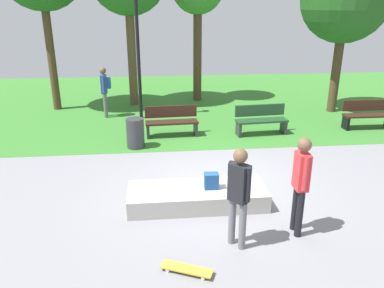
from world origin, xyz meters
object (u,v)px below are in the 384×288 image
skater_performing_trick (239,191)px  park_bench_by_oak (172,121)px  skateboard_by_ledge (187,269)px  park_bench_far_right (261,119)px  pedestrian_with_backpack (105,87)px  skater_watching (301,179)px  lamp_post (138,39)px  concrete_ledge (197,196)px  park_bench_near_path (367,114)px  backpack_on_ledge (211,181)px  trash_bin (135,133)px

skater_performing_trick → park_bench_by_oak: 5.88m
skateboard_by_ledge → park_bench_far_right: park_bench_far_right is taller
pedestrian_with_backpack → skater_watching: bearing=-62.1°
pedestrian_with_backpack → lamp_post: bearing=-10.7°
concrete_ledge → park_bench_near_path: bearing=36.3°
concrete_ledge → park_bench_near_path: 7.57m
skater_performing_trick → park_bench_far_right: skater_performing_trick is taller
concrete_ledge → skater_watching: 2.19m
skater_performing_trick → skater_watching: (1.13, 0.27, 0.03)m
skater_performing_trick → lamp_post: lamp_post is taller
skater_performing_trick → park_bench_far_right: 6.04m
park_bench_near_path → pedestrian_with_backpack: pedestrian_with_backpack is taller
backpack_on_ledge → skater_watching: 1.85m
park_bench_near_path → pedestrian_with_backpack: bearing=165.7°
skater_performing_trick → skater_watching: skater_watching is taller
trash_bin → skater_watching: bearing=-56.9°
skater_performing_trick → park_bench_near_path: size_ratio=1.09×
park_bench_near_path → lamp_post: lamp_post is taller
lamp_post → skateboard_by_ledge: bearing=-84.0°
concrete_ledge → park_bench_far_right: size_ratio=1.69×
park_bench_far_right → park_bench_near_path: bearing=3.8°
lamp_post → concrete_ledge: bearing=-78.7°
skater_performing_trick → pedestrian_with_backpack: 8.67m
park_bench_near_path → pedestrian_with_backpack: (-8.63, 2.20, 0.60)m
trash_bin → park_bench_far_right: bearing=11.9°
concrete_ledge → park_bench_far_right: park_bench_far_right is taller
park_bench_near_path → park_bench_far_right: same height
backpack_on_ledge → park_bench_far_right: bearing=-115.9°
park_bench_by_oak → pedestrian_with_backpack: size_ratio=0.91×
concrete_ledge → backpack_on_ledge: bearing=-4.3°
skateboard_by_ledge → park_bench_near_path: bearing=45.2°
skater_watching → skater_performing_trick: bearing=-166.3°
concrete_ledge → skater_watching: skater_watching is taller
skateboard_by_ledge → park_bench_far_right: (2.87, 6.29, 0.42)m
lamp_post → trash_bin: bearing=-91.4°
skater_performing_trick → pedestrian_with_backpack: bearing=110.5°
skater_performing_trick → trash_bin: size_ratio=2.06×
skater_watching → skateboard_by_ledge: size_ratio=2.20×
backpack_on_ledge → trash_bin: 3.82m
skater_watching → park_bench_by_oak: skater_watching is taller
park_bench_far_right → trash_bin: park_bench_far_right is taller
backpack_on_ledge → skater_performing_trick: size_ratio=0.18×
skater_performing_trick → pedestrian_with_backpack: pedestrian_with_backpack is taller
pedestrian_with_backpack → trash_bin: bearing=-70.3°
park_bench_near_path → backpack_on_ledge: bearing=-142.3°
backpack_on_ledge → skater_performing_trick: skater_performing_trick is taller
skater_performing_trick → park_bench_by_oak: size_ratio=1.07×
skater_performing_trick → concrete_ledge: bearing=109.1°
skateboard_by_ledge → park_bench_by_oak: park_bench_by_oak is taller
park_bench_by_oak → lamp_post: (-0.99, 2.09, 2.26)m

